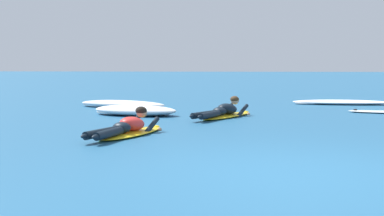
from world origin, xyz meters
TOP-DOWN VIEW (x-y plane):
  - ground_plane at (0.00, 10.00)m, footprint 120.00×120.00m
  - surfer_near at (-2.69, 2.99)m, footprint 1.18×2.43m
  - surfer_far at (-1.05, 6.28)m, footprint 1.52×2.49m
  - whitewater_mid_left at (-3.29, 6.66)m, footprint 2.41×1.63m
  - whitewater_mid_right at (-4.11, 8.81)m, footprint 2.88×1.63m
  - whitewater_far_band at (2.52, 10.63)m, footprint 3.09×1.01m

SIDE VIEW (x-z plane):
  - ground_plane at x=0.00m, z-range 0.00..0.00m
  - whitewater_far_band at x=2.52m, z-range 0.00..0.14m
  - whitewater_mid_right at x=-4.11m, z-range -0.01..0.21m
  - whitewater_mid_left at x=-3.29m, z-range -0.01..0.25m
  - surfer_near at x=-2.69m, z-range -0.13..0.40m
  - surfer_far at x=-1.05m, z-range -0.13..0.41m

